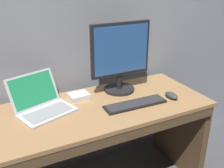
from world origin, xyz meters
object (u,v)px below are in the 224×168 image
Objects in this scene: laptop_silver at (43,105)px; external_monitor at (120,57)px; wired_keyboard at (135,104)px; computer_mouse at (171,95)px; external_drive_box at (79,96)px.

external_monitor is (0.59, 0.06, 0.22)m from laptop_silver.
wired_keyboard is 3.83× the size of computer_mouse.
computer_mouse reaches higher than wired_keyboard.
laptop_silver reaches higher than wired_keyboard.
wired_keyboard is (-0.02, -0.25, -0.26)m from external_monitor.
external_drive_box is (-0.32, 0.01, -0.24)m from external_monitor.
computer_mouse is at bearing -45.98° from external_monitor.
wired_keyboard is at bearing 171.34° from computer_mouse.
wired_keyboard is at bearing -18.86° from laptop_silver.
external_drive_box is (-0.30, 0.26, 0.01)m from wired_keyboard.
computer_mouse is at bearing -14.22° from laptop_silver.
laptop_silver is at bearing 161.14° from wired_keyboard.
external_drive_box is at bearing 13.46° from laptop_silver.
laptop_silver is 0.27m from external_drive_box.
laptop_silver is 0.60m from wired_keyboard.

